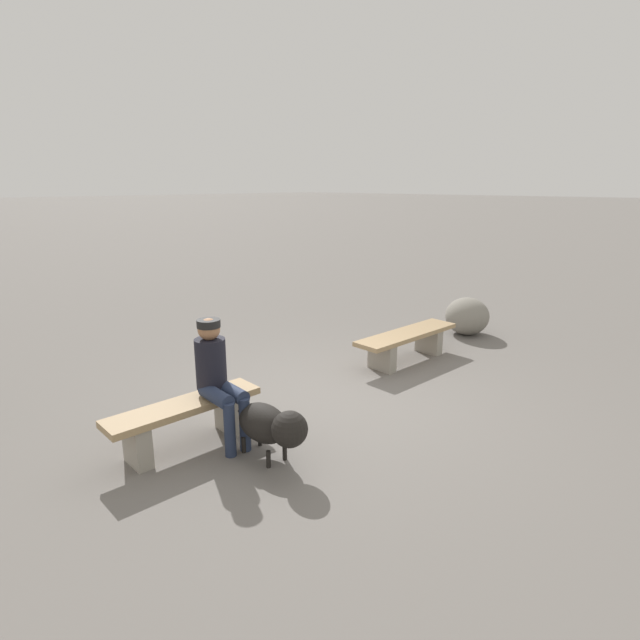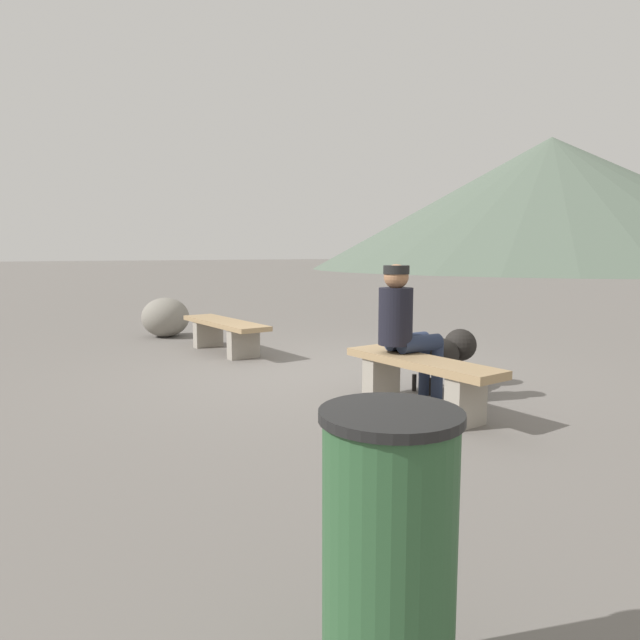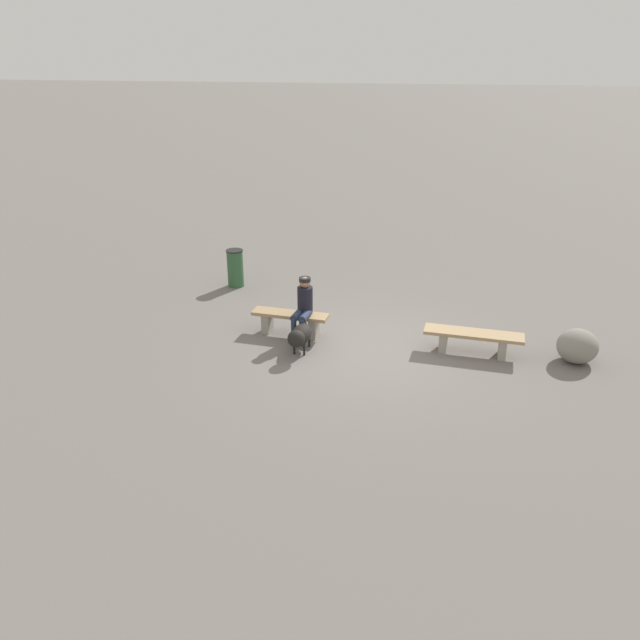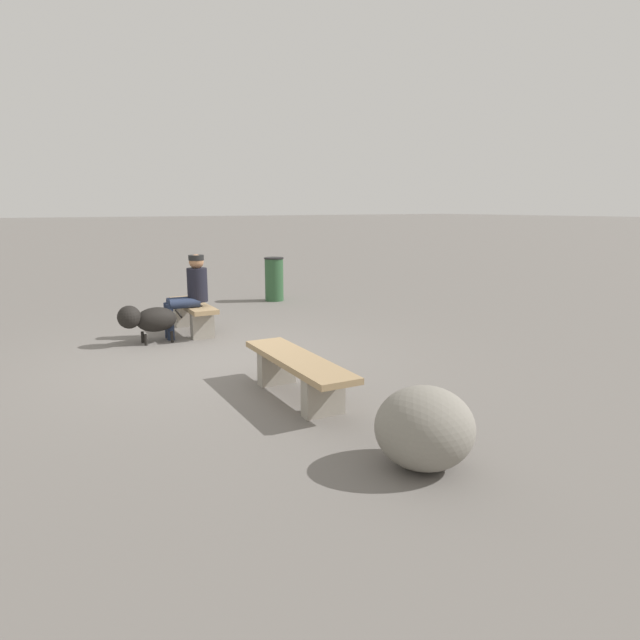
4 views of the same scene
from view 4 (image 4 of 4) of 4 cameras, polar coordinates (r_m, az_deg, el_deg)
The scene contains 7 objects.
ground at distance 7.56m, azimuth -10.67°, elevation -4.18°, with size 210.00×210.00×0.06m, color slate.
bench_left at distance 5.88m, azimuth -2.26°, elevation -5.11°, with size 1.89×0.56×0.44m.
bench_right at distance 9.19m, azimuth -12.82°, elevation 0.75°, with size 1.59×0.48×0.47m.
seated_person at distance 8.79m, azimuth -13.07°, elevation 3.03°, with size 0.36×0.67×1.27m.
dog at distance 8.57m, azimuth -17.14°, elevation 0.11°, with size 0.38×0.95×0.59m.
trash_bin at distance 12.00m, azimuth -4.69°, elevation 4.18°, with size 0.42×0.42×0.92m.
boulder at distance 4.44m, azimuth 10.59°, elevation -10.75°, with size 0.74×0.77×0.65m, color gray.
Camera 4 is at (-6.82, 2.58, 1.99)m, focal length 31.41 mm.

